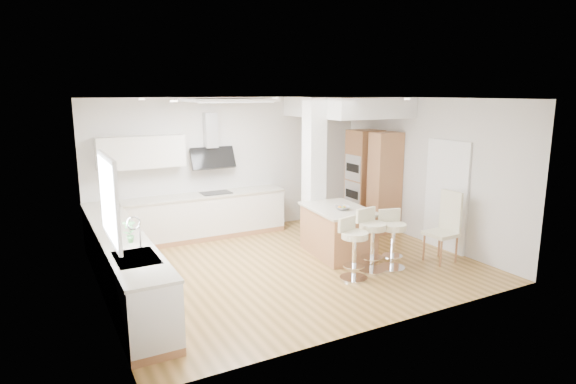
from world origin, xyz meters
TOP-DOWN VIEW (x-y plane):
  - ground at (0.00, 0.00)m, footprint 6.00×6.00m
  - ceiling at (0.00, 0.00)m, footprint 6.00×5.00m
  - wall_back at (0.00, 2.50)m, footprint 6.00×0.04m
  - wall_left at (-3.00, 0.00)m, footprint 0.04×5.00m
  - wall_right at (3.00, 0.00)m, footprint 0.04×5.00m
  - skylight at (-0.79, 0.60)m, footprint 4.10×2.10m
  - window_left at (-2.96, -0.90)m, footprint 0.06×1.28m
  - doorway_right at (2.97, -0.60)m, footprint 0.05×1.00m
  - counter_left at (-2.70, 0.23)m, footprint 0.63×4.50m
  - counter_back at (-0.91, 2.22)m, footprint 3.62×0.63m
  - pillar at (1.05, 0.95)m, footprint 0.35×0.35m
  - soffit at (2.10, 1.40)m, footprint 1.78×2.20m
  - oven_column at (2.68, 1.23)m, footprint 0.63×1.21m
  - peninsula at (1.03, 0.07)m, footprint 1.08×1.52m
  - bar_stool_a at (0.59, -1.02)m, footprint 0.55×0.55m
  - bar_stool_b at (1.06, -0.86)m, footprint 0.53×0.53m
  - bar_stool_c at (1.43, -0.94)m, footprint 0.54×0.54m
  - dining_chair at (2.50, -1.08)m, footprint 0.50×0.50m

SIDE VIEW (x-z plane):
  - ground at x=0.00m, z-range 0.00..0.00m
  - ceiling at x=0.00m, z-range -0.01..0.01m
  - peninsula at x=1.03m, z-range -0.03..0.91m
  - counter_left at x=-2.70m, z-range -0.22..1.13m
  - bar_stool_a at x=0.59m, z-range 0.06..1.04m
  - bar_stool_c at x=1.43m, z-range 0.06..1.05m
  - bar_stool_b at x=1.06m, z-range 0.06..1.10m
  - dining_chair at x=2.50m, z-range 0.04..1.27m
  - counter_back at x=-0.91m, z-range -0.55..1.95m
  - doorway_right at x=2.97m, z-range -0.05..2.05m
  - oven_column at x=2.68m, z-range 0.00..2.10m
  - wall_back at x=0.00m, z-range 0.00..2.80m
  - wall_left at x=-3.00m, z-range 0.00..2.80m
  - wall_right at x=3.00m, z-range 0.00..2.80m
  - pillar at x=1.05m, z-range 0.00..2.80m
  - window_left at x=-2.96m, z-range 1.16..2.23m
  - soffit at x=2.10m, z-range 2.40..2.80m
  - skylight at x=-0.79m, z-range 2.74..2.80m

